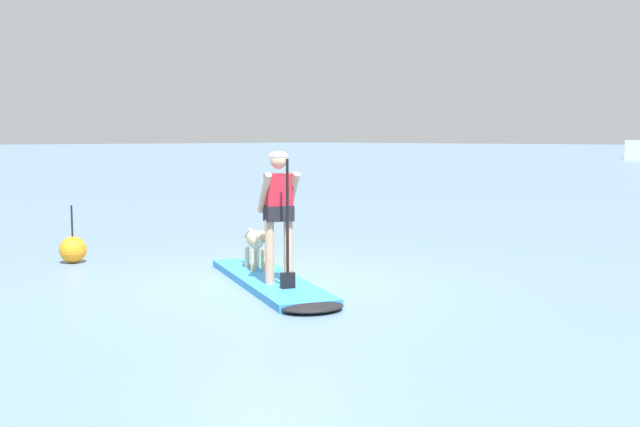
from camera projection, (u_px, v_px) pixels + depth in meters
ground_plane at (269, 284)px, 9.95m from camera, size 400.00×400.00×0.00m
paddleboard at (274, 284)px, 9.74m from camera, size 3.58×2.19×0.10m
person_paddler at (279, 208)px, 9.42m from camera, size 0.68×0.60×1.72m
dog at (256, 242)px, 10.48m from camera, size 0.92×0.48×0.60m
marker_buoy at (73, 249)px, 11.65m from camera, size 0.43×0.43×0.93m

